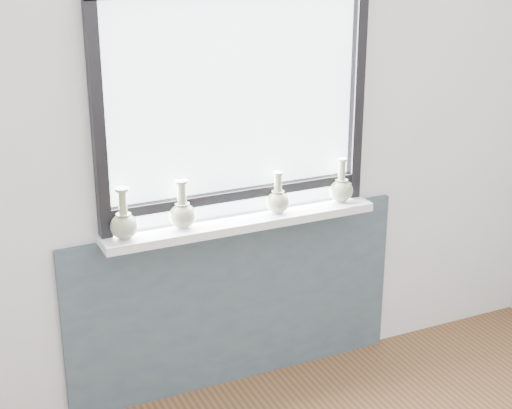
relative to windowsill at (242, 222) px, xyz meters
name	(u,v)px	position (x,y,z in m)	size (l,w,h in m)	color
back_wall	(232,129)	(0.00, 0.10, 0.42)	(3.60, 0.02, 2.60)	silver
apron_panel	(236,303)	(0.00, 0.07, -0.45)	(1.70, 0.03, 0.86)	#435159
windowsill	(242,222)	(0.00, 0.00, 0.00)	(1.32, 0.18, 0.04)	white
window	(235,100)	(0.00, 0.06, 0.56)	(1.30, 0.06, 1.05)	black
vase_a	(124,223)	(-0.56, -0.01, 0.09)	(0.12, 0.12, 0.23)	gray
vase_b	(182,212)	(-0.28, 0.01, 0.09)	(0.12, 0.12, 0.22)	gray
vase_c	(278,199)	(0.19, 0.00, 0.08)	(0.11, 0.11, 0.20)	gray
vase_d	(341,188)	(0.53, 0.01, 0.09)	(0.12, 0.12, 0.22)	gray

